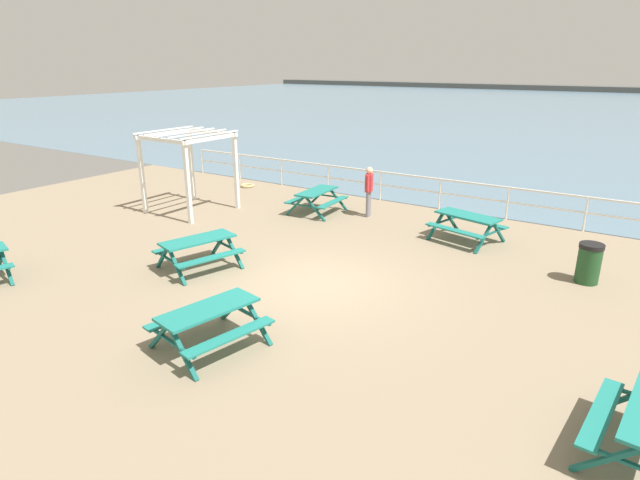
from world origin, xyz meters
name	(u,v)px	position (x,y,z in m)	size (l,w,h in m)	color
ground_plane	(317,288)	(0.00, 0.00, -0.10)	(30.00, 24.00, 0.20)	gray
sea_band	(598,111)	(0.00, 52.75, 0.00)	(142.00, 90.00, 0.01)	slate
distant_shoreline	(629,92)	(0.00, 95.75, 0.00)	(142.00, 6.00, 1.80)	#4C4C47
seaward_railing	(440,188)	(0.00, 7.75, 0.76)	(23.07, 0.07, 1.08)	white
picnic_table_near_left	(198,246)	(-2.98, -0.80, 0.58)	(1.95, 2.15, 0.80)	#1E7A70
picnic_table_far_left	(317,196)	(-3.32, 5.02, 0.58)	(1.64, 1.89, 0.80)	#1E7A70
picnic_table_far_right	(209,317)	(-0.05, -3.39, 0.58)	(1.84, 2.06, 0.80)	#1E7A70
picnic_table_seaward	(467,221)	(1.90, 4.90, 0.58)	(2.12, 1.90, 0.80)	#1E7A70
visitor	(369,188)	(-1.65, 5.59, 0.95)	(0.31, 0.51, 1.66)	slate
lattice_pergola	(188,153)	(-7.09, 2.88, 2.00)	(2.46, 2.58, 2.70)	white
litter_bin	(589,263)	(5.22, 3.52, 0.48)	(0.55, 0.55, 0.95)	#1E4723
rope_coil	(247,186)	(-7.85, 6.65, 0.06)	(0.55, 0.55, 0.11)	tan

